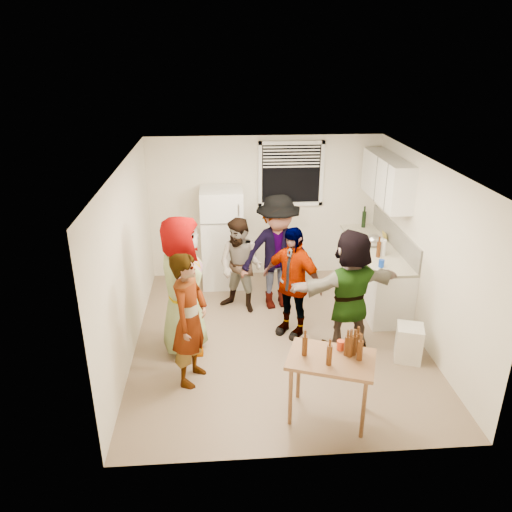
{
  "coord_description": "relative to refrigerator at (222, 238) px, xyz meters",
  "views": [
    {
      "loc": [
        -0.77,
        -6.1,
        3.85
      ],
      "look_at": [
        -0.29,
        0.31,
        1.15
      ],
      "focal_mm": 35.0,
      "sensor_mm": 36.0,
      "label": 1
    }
  ],
  "objects": [
    {
      "name": "picture_frame",
      "position": [
        2.67,
        -0.45,
        0.12
      ],
      "size": [
        0.02,
        0.16,
        0.14
      ],
      "primitive_type": "cube",
      "color": "gold",
      "rests_on": "countertop"
    },
    {
      "name": "window",
      "position": [
        1.2,
        0.33,
        1.0
      ],
      "size": [
        1.12,
        0.1,
        1.06
      ],
      "primitive_type": null,
      "color": "white",
      "rests_on": "room"
    },
    {
      "name": "wine_bottle",
      "position": [
        2.5,
        0.21,
        0.05
      ],
      "size": [
        0.07,
        0.07,
        0.29
      ],
      "primitive_type": "cylinder",
      "color": "black",
      "rests_on": "countertop"
    },
    {
      "name": "guest_black",
      "position": [
        0.95,
        -1.75,
        -0.85
      ],
      "size": [
        1.79,
        1.86,
        0.4
      ],
      "primitive_type": "imported",
      "rotation": [
        0.0,
        0.0,
        -0.71
      ],
      "color": "black",
      "rests_on": "ground"
    },
    {
      "name": "guest_grey",
      "position": [
        -0.55,
        -2.04,
        -0.85
      ],
      "size": [
        1.93,
        0.97,
        0.61
      ],
      "primitive_type": "imported",
      "rotation": [
        0.0,
        0.0,
        1.55
      ],
      "color": "#9C9C9C",
      "rests_on": "ground"
    },
    {
      "name": "backsplash",
      "position": [
        2.74,
        -0.73,
        0.23
      ],
      "size": [
        0.03,
        2.2,
        0.36
      ],
      "primitive_type": "cube",
      "color": "#B1ADA1",
      "rests_on": "countertop"
    },
    {
      "name": "paper_towel",
      "position": [
        2.43,
        -1.08,
        0.05
      ],
      "size": [
        0.12,
        0.12,
        0.25
      ],
      "primitive_type": "cylinder",
      "color": "white",
      "rests_on": "countertop"
    },
    {
      "name": "guest_back_left",
      "position": [
        0.26,
        -1.0,
        -0.85
      ],
      "size": [
        1.39,
        1.67,
        0.57
      ],
      "primitive_type": "imported",
      "rotation": [
        0.0,
        0.0,
        -0.53
      ],
      "color": "brown",
      "rests_on": "ground"
    },
    {
      "name": "blue_cup",
      "position": [
        2.29,
        -1.52,
        0.05
      ],
      "size": [
        0.08,
        0.08,
        0.11
      ],
      "primitive_type": "cylinder",
      "color": "#103BB6",
      "rests_on": "countertop"
    },
    {
      "name": "upper_cabinets",
      "position": [
        2.58,
        -0.53,
        1.1
      ],
      "size": [
        0.34,
        1.6,
        0.7
      ],
      "primitive_type": "cube",
      "color": "white",
      "rests_on": "room"
    },
    {
      "name": "red_cup",
      "position": [
        1.25,
        -3.4,
        -0.07
      ],
      "size": [
        0.08,
        0.08,
        0.11
      ],
      "primitive_type": "cylinder",
      "color": "red",
      "rests_on": "serving_table"
    },
    {
      "name": "refrigerator",
      "position": [
        0.0,
        0.0,
        0.0
      ],
      "size": [
        0.7,
        0.7,
        1.7
      ],
      "primitive_type": "cube",
      "color": "white",
      "rests_on": "ground"
    },
    {
      "name": "guest_stripe",
      "position": [
        -0.42,
        -2.75,
        -0.85
      ],
      "size": [
        1.81,
        1.19,
        0.41
      ],
      "primitive_type": "imported",
      "rotation": [
        0.0,
        0.0,
        1.2
      ],
      "color": "#141933",
      "rests_on": "ground"
    },
    {
      "name": "guest_back_right",
      "position": [
        0.84,
        -0.91,
        -0.85
      ],
      "size": [
        1.51,
        2.03,
        0.68
      ],
      "primitive_type": "imported",
      "rotation": [
        0.0,
        0.0,
        0.19
      ],
      "color": "#45444A",
      "rests_on": "ground"
    },
    {
      "name": "room",
      "position": [
        0.75,
        -1.88,
        -0.85
      ],
      "size": [
        4.0,
        4.5,
        2.5
      ],
      "primitive_type": null,
      "color": "#EEE6CE",
      "rests_on": "ground"
    },
    {
      "name": "beer_bottle_counter",
      "position": [
        2.35,
        -1.15,
        0.05
      ],
      "size": [
        0.06,
        0.06,
        0.24
      ],
      "primitive_type": "cylinder",
      "color": "#47230C",
      "rests_on": "countertop"
    },
    {
      "name": "trash_bin",
      "position": [
        2.41,
        -2.53,
        -0.6
      ],
      "size": [
        0.42,
        0.42,
        0.49
      ],
      "primitive_type": "cube",
      "rotation": [
        0.0,
        0.0,
        -0.31
      ],
      "color": "silver",
      "rests_on": "ground"
    },
    {
      "name": "serving_table",
      "position": [
        1.12,
        -3.55,
        -0.85
      ],
      "size": [
        1.07,
        0.89,
        0.78
      ],
      "primitive_type": null,
      "rotation": [
        0.0,
        0.0,
        -0.34
      ],
      "color": "brown",
      "rests_on": "ground"
    },
    {
      "name": "kettle",
      "position": [
        2.4,
        -0.72,
        0.05
      ],
      "size": [
        0.32,
        0.29,
        0.22
      ],
      "primitive_type": null,
      "rotation": [
        0.0,
        0.0,
        0.3
      ],
      "color": "silver",
      "rests_on": "countertop"
    },
    {
      "name": "guest_orange",
      "position": [
        1.67,
        -2.16,
        -0.85
      ],
      "size": [
        1.96,
        2.05,
        0.51
      ],
      "primitive_type": "imported",
      "rotation": [
        0.0,
        0.0,
        3.39
      ],
      "color": "#F0A150",
      "rests_on": "ground"
    },
    {
      "name": "counter_lower",
      "position": [
        2.45,
        -0.73,
        -0.42
      ],
      "size": [
        0.6,
        2.2,
        0.86
      ],
      "primitive_type": "cube",
      "color": "white",
      "rests_on": "ground"
    },
    {
      "name": "beer_bottle_table",
      "position": [
        1.32,
        -3.53,
        -0.07
      ],
      "size": [
        0.06,
        0.06,
        0.24
      ],
      "primitive_type": "cylinder",
      "color": "#47230C",
      "rests_on": "serving_table"
    },
    {
      "name": "countertop",
      "position": [
        2.45,
        -0.73,
        0.03
      ],
      "size": [
        0.64,
        2.22,
        0.04
      ],
      "primitive_type": "cube",
      "color": "beige",
      "rests_on": "counter_lower"
    }
  ]
}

